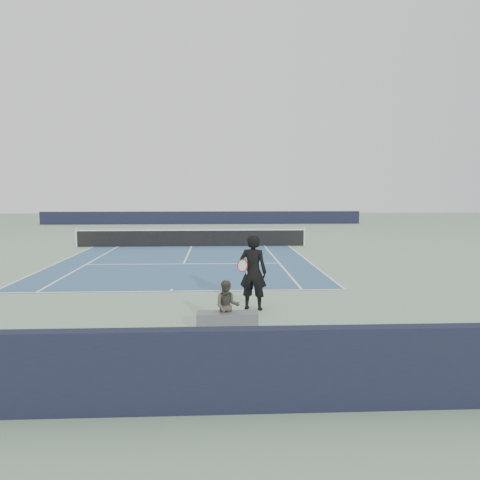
{
  "coord_description": "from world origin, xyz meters",
  "views": [
    {
      "loc": [
        1.46,
        -26.24,
        3.12
      ],
      "look_at": [
        2.39,
        -7.09,
        1.1
      ],
      "focal_mm": 35.0,
      "sensor_mm": 36.0,
      "label": 1
    }
  ],
  "objects_px": {
    "spectator_bench": "(227,314)",
    "tennis_ball": "(234,311)",
    "tennis_net": "(192,238)",
    "tennis_player": "(253,272)"
  },
  "relations": [
    {
      "from": "spectator_bench",
      "to": "tennis_ball",
      "type": "bearing_deg",
      "value": 83.02
    },
    {
      "from": "tennis_ball",
      "to": "spectator_bench",
      "type": "bearing_deg",
      "value": -96.98
    },
    {
      "from": "tennis_ball",
      "to": "tennis_net",
      "type": "bearing_deg",
      "value": 97.36
    },
    {
      "from": "tennis_player",
      "to": "spectator_bench",
      "type": "bearing_deg",
      "value": -110.44
    },
    {
      "from": "tennis_net",
      "to": "tennis_player",
      "type": "bearing_deg",
      "value": -80.45
    },
    {
      "from": "tennis_net",
      "to": "tennis_player",
      "type": "height_order",
      "value": "tennis_player"
    },
    {
      "from": "spectator_bench",
      "to": "tennis_player",
      "type": "bearing_deg",
      "value": 69.56
    },
    {
      "from": "tennis_net",
      "to": "tennis_player",
      "type": "relative_size",
      "value": 6.44
    },
    {
      "from": "tennis_ball",
      "to": "spectator_bench",
      "type": "height_order",
      "value": "spectator_bench"
    },
    {
      "from": "tennis_net",
      "to": "spectator_bench",
      "type": "relative_size",
      "value": 9.44
    }
  ]
}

